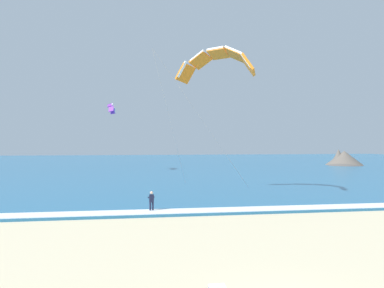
# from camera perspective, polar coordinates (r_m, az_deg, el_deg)

# --- Properties ---
(sea) EXTENTS (200.00, 120.00, 0.20)m
(sea) POSITION_cam_1_polar(r_m,az_deg,el_deg) (84.56, -4.91, -3.35)
(sea) COLOR teal
(sea) RESTS_ON ground
(surf_foam) EXTENTS (200.00, 1.82, 0.04)m
(surf_foam) POSITION_cam_1_polar(r_m,az_deg,el_deg) (26.19, 2.11, -11.12)
(surf_foam) COLOR white
(surf_foam) RESTS_ON sea
(surfboard) EXTENTS (0.59, 1.44, 0.09)m
(surfboard) POSITION_cam_1_polar(r_m,az_deg,el_deg) (26.31, -6.84, -11.50)
(surfboard) COLOR yellow
(surfboard) RESTS_ON ground
(kitesurfer) EXTENTS (0.55, 0.55, 1.69)m
(kitesurfer) POSITION_cam_1_polar(r_m,az_deg,el_deg) (26.16, -6.85, -9.53)
(kitesurfer) COLOR #191E38
(kitesurfer) RESTS_ON ground
(kite_primary) EXTENTS (9.93, 10.18, 13.70)m
(kite_primary) POSITION_cam_1_polar(r_m,az_deg,el_deg) (35.01, 4.13, 13.76)
(kite_primary) COLOR orange
(kite_distant) EXTENTS (1.30, 5.06, 1.82)m
(kite_distant) POSITION_cam_1_polar(r_m,az_deg,el_deg) (63.56, -13.46, 6.05)
(kite_distant) COLOR purple
(headland_right) EXTENTS (9.16, 9.29, 3.86)m
(headland_right) POSITION_cam_1_polar(r_m,az_deg,el_deg) (85.43, 24.19, -2.39)
(headland_right) COLOR #665B51
(headland_right) RESTS_ON ground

